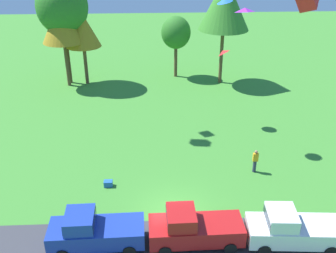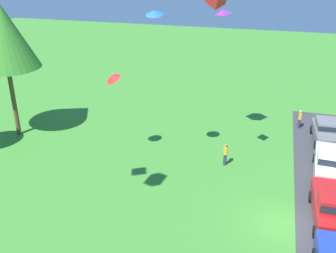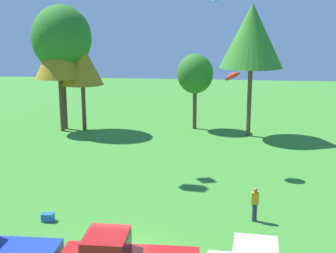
# 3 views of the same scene
# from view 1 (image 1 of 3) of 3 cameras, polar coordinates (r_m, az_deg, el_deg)

# --- Properties ---
(ground_plane) EXTENTS (120.00, 120.00, 0.00)m
(ground_plane) POSITION_cam_1_polar(r_m,az_deg,el_deg) (24.04, 0.68, -12.52)
(ground_plane) COLOR #3D842D
(pavement_strip) EXTENTS (36.00, 4.40, 0.06)m
(pavement_strip) POSITION_cam_1_polar(r_m,az_deg,el_deg) (21.91, 1.15, -17.22)
(pavement_strip) COLOR #38383D
(pavement_strip) RESTS_ON ground
(car_pickup_far_end) EXTENTS (5.04, 2.14, 2.14)m
(car_pickup_far_end) POSITION_cam_1_polar(r_m,az_deg,el_deg) (21.66, -10.87, -14.58)
(car_pickup_far_end) COLOR #1E389E
(car_pickup_far_end) RESTS_ON ground
(car_pickup_by_flagpole) EXTENTS (5.03, 2.12, 2.14)m
(car_pickup_by_flagpole) POSITION_cam_1_polar(r_m,az_deg,el_deg) (21.50, 3.54, -14.42)
(car_pickup_by_flagpole) COLOR red
(car_pickup_by_flagpole) RESTS_ON ground
(car_pickup_mid_row) EXTENTS (5.13, 2.34, 2.14)m
(car_pickup_mid_row) POSITION_cam_1_polar(r_m,az_deg,el_deg) (22.38, 17.44, -13.91)
(car_pickup_mid_row) COLOR white
(car_pickup_mid_row) RESTS_ON ground
(person_on_lawn) EXTENTS (0.36, 0.24, 1.71)m
(person_on_lawn) POSITION_cam_1_polar(r_m,az_deg,el_deg) (27.82, 12.53, -4.90)
(person_on_lawn) COLOR #2D334C
(person_on_lawn) RESTS_ON ground
(tree_center_back) EXTENTS (4.25, 4.25, 8.97)m
(tree_center_back) POSITION_cam_1_polar(r_m,az_deg,el_deg) (41.85, -15.16, 14.54)
(tree_center_back) COLOR brown
(tree_center_back) RESTS_ON ground
(tree_far_right) EXTENTS (5.18, 5.18, 10.94)m
(tree_far_right) POSITION_cam_1_polar(r_m,az_deg,el_deg) (42.40, -15.13, 16.43)
(tree_far_right) COLOR brown
(tree_far_right) RESTS_ON ground
(tree_lone_near) EXTENTS (3.68, 3.68, 7.77)m
(tree_lone_near) POSITION_cam_1_polar(r_m,az_deg,el_deg) (42.21, -12.35, 13.65)
(tree_lone_near) COLOR brown
(tree_lone_near) RESTS_ON ground
(tree_right_of_center) EXTENTS (3.19, 3.19, 6.74)m
(tree_right_of_center) POSITION_cam_1_polar(r_m,az_deg,el_deg) (43.69, 1.16, 13.43)
(tree_right_of_center) COLOR brown
(tree_right_of_center) RESTS_ON ground
(tree_far_left) EXTENTS (5.20, 5.20, 10.98)m
(tree_far_left) POSITION_cam_1_polar(r_m,az_deg,el_deg) (41.47, 8.22, 17.24)
(tree_far_left) COLOR brown
(tree_far_left) RESTS_ON ground
(cooler_box) EXTENTS (0.56, 0.40, 0.40)m
(cooler_box) POSITION_cam_1_polar(r_m,az_deg,el_deg) (26.42, -8.67, -8.18)
(cooler_box) COLOR blue
(cooler_box) RESTS_ON ground
(kite_delta_mid_center) EXTENTS (1.46, 1.46, 0.80)m
(kite_delta_mid_center) POSITION_cam_1_polar(r_m,az_deg,el_deg) (32.41, 8.05, 10.66)
(kite_delta_mid_center) COLOR red
(kite_delta_near_flag) EXTENTS (1.13, 1.10, 0.51)m
(kite_delta_near_flag) POSITION_cam_1_polar(r_m,az_deg,el_deg) (28.07, 8.21, 17.66)
(kite_delta_near_flag) COLOR blue
(kite_diamond_trailing_tail) EXTENTS (1.03, 0.88, 0.36)m
(kite_diamond_trailing_tail) POSITION_cam_1_polar(r_m,az_deg,el_deg) (24.26, 11.07, 16.28)
(kite_diamond_trailing_tail) COLOR purple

